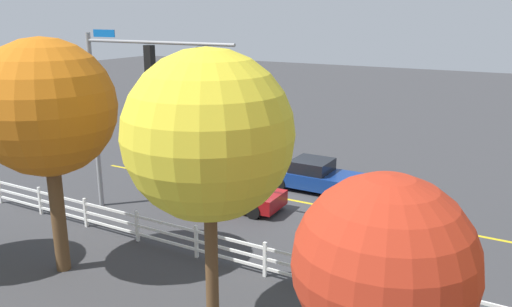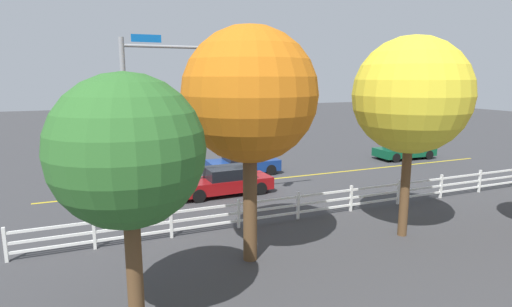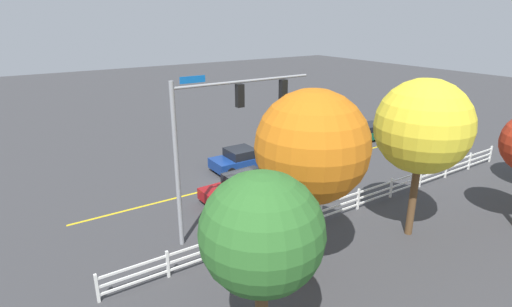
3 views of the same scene
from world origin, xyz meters
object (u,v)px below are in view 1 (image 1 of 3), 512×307
at_px(car_0, 231,191).
at_px(car_1, 315,176).
at_px(tree_4, 384,266).
at_px(tree_3, 208,136).
at_px(tree_0, 47,109).

xyz_separation_m(car_0, car_1, (-2.27, -3.71, 0.00)).
distance_m(car_1, tree_4, 15.79).
bearing_deg(car_1, tree_4, -62.83).
relative_size(car_0, tree_4, 0.84).
relative_size(tree_3, tree_4, 1.28).
distance_m(car_1, tree_0, 12.59).
bearing_deg(car_1, tree_0, -109.09).
height_order(car_0, car_1, car_1).
relative_size(car_1, tree_3, 0.59).
distance_m(car_0, car_1, 4.34).
bearing_deg(tree_4, tree_0, -13.86).
bearing_deg(tree_3, tree_0, -2.53).
xyz_separation_m(tree_0, tree_4, (-10.86, 2.68, -1.06)).
xyz_separation_m(car_0, tree_4, (-9.21, 10.04, 3.48)).
relative_size(tree_0, tree_3, 1.01).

